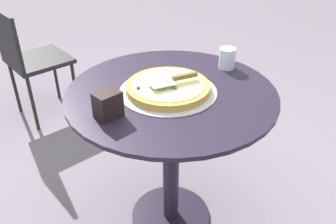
{
  "coord_description": "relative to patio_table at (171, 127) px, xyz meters",
  "views": [
    {
      "loc": [
        0.19,
        -1.29,
        1.46
      ],
      "look_at": [
        -0.01,
        -0.01,
        0.65
      ],
      "focal_mm": 38.24,
      "sensor_mm": 36.0,
      "label": 1
    }
  ],
  "objects": [
    {
      "name": "pizza_on_tray",
      "position": [
        -0.01,
        -0.01,
        0.2
      ],
      "size": [
        0.41,
        0.41,
        0.05
      ],
      "color": "silver",
      "rests_on": "patio_table"
    },
    {
      "name": "pizza_server",
      "position": [
        0.01,
        -0.01,
        0.24
      ],
      "size": [
        0.2,
        0.16,
        0.02
      ],
      "color": "silver",
      "rests_on": "pizza_on_tray"
    },
    {
      "name": "patio_table",
      "position": [
        0.0,
        0.0,
        0.0
      ],
      "size": [
        0.88,
        0.88,
        0.75
      ],
      "color": "#241D2E",
      "rests_on": "ground"
    },
    {
      "name": "drinking_cup",
      "position": [
        0.22,
        0.26,
        0.23
      ],
      "size": [
        0.07,
        0.07,
        0.1
      ],
      "primitive_type": "cylinder",
      "color": "silver",
      "rests_on": "patio_table"
    },
    {
      "name": "patio_chair_near",
      "position": [
        -1.12,
        0.82,
        -0.08
      ],
      "size": [
        0.54,
        0.54,
        0.82
      ],
      "color": "black",
      "rests_on": "ground"
    },
    {
      "name": "ground_plane",
      "position": [
        0.0,
        0.0,
        -0.56
      ],
      "size": [
        10.0,
        10.0,
        0.0
      ],
      "primitive_type": "plane",
      "color": "slate"
    },
    {
      "name": "napkin_dispenser",
      "position": [
        -0.2,
        -0.23,
        0.23
      ],
      "size": [
        0.11,
        0.12,
        0.1
      ],
      "primitive_type": "cube",
      "rotation": [
        0.0,
        0.0,
        0.91
      ],
      "color": "black",
      "rests_on": "patio_table"
    }
  ]
}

